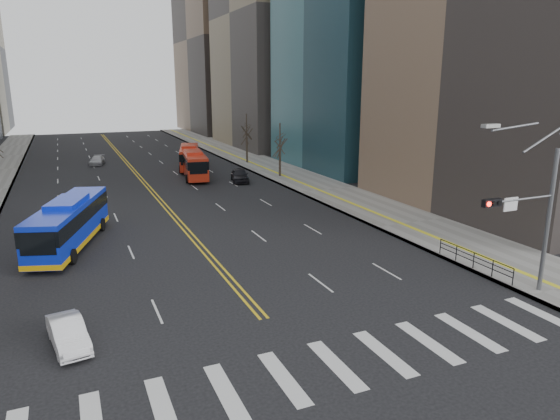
% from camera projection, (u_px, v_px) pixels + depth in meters
% --- Properties ---
extents(ground, '(220.00, 220.00, 0.00)m').
position_uv_depth(ground, '(310.00, 371.00, 20.06)').
color(ground, black).
extents(sidewalk_right, '(7.00, 130.00, 0.15)m').
position_uv_depth(sidewalk_right, '(275.00, 169.00, 66.80)').
color(sidewalk_right, gray).
rests_on(sidewalk_right, ground).
extents(crosswalk, '(26.70, 4.00, 0.01)m').
position_uv_depth(crosswalk, '(310.00, 371.00, 20.05)').
color(crosswalk, silver).
rests_on(crosswalk, ground).
extents(centerline, '(0.55, 100.00, 0.01)m').
position_uv_depth(centerline, '(131.00, 167.00, 68.96)').
color(centerline, gold).
rests_on(centerline, ground).
extents(signal_mast, '(5.37, 0.37, 9.39)m').
position_uv_depth(signal_mast, '(531.00, 210.00, 25.94)').
color(signal_mast, slate).
rests_on(signal_mast, ground).
extents(pedestrian_railing, '(0.06, 6.06, 1.02)m').
position_uv_depth(pedestrian_railing, '(474.00, 258.00, 30.70)').
color(pedestrian_railing, black).
rests_on(pedestrian_railing, sidewalk_right).
extents(street_trees, '(35.20, 47.20, 7.60)m').
position_uv_depth(street_trees, '(77.00, 153.00, 46.81)').
color(street_trees, '#2E231C').
rests_on(street_trees, ground).
extents(blue_bus, '(6.02, 11.93, 3.42)m').
position_uv_depth(blue_bus, '(69.00, 222.00, 35.06)').
color(blue_bus, '#0D28CF').
rests_on(blue_bus, ground).
extents(red_bus_near, '(3.84, 10.59, 3.31)m').
position_uv_depth(red_bus_near, '(194.00, 163.00, 60.99)').
color(red_bus_near, red).
rests_on(red_bus_near, ground).
extents(red_bus_far, '(4.82, 10.46, 3.26)m').
position_uv_depth(red_bus_far, '(189.00, 155.00, 67.30)').
color(red_bus_far, red).
rests_on(red_bus_far, ground).
extents(car_white, '(1.92, 3.95, 1.25)m').
position_uv_depth(car_white, '(68.00, 333.00, 21.82)').
color(car_white, white).
rests_on(car_white, ground).
extents(car_dark_mid, '(2.82, 4.92, 1.58)m').
position_uv_depth(car_dark_mid, '(240.00, 175.00, 58.63)').
color(car_dark_mid, black).
rests_on(car_dark_mid, ground).
extents(car_silver, '(2.68, 4.56, 1.24)m').
position_uv_depth(car_silver, '(97.00, 160.00, 70.91)').
color(car_silver, '#ABAAB0').
rests_on(car_silver, ground).
extents(car_dark_far, '(2.29, 4.06, 1.07)m').
position_uv_depth(car_dark_far, '(191.00, 148.00, 85.87)').
color(car_dark_far, black).
rests_on(car_dark_far, ground).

